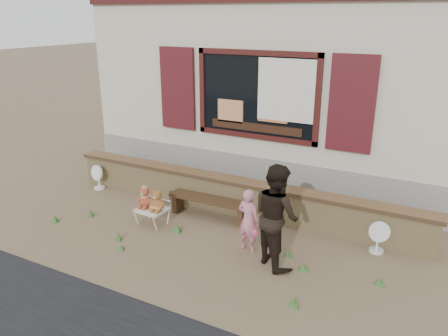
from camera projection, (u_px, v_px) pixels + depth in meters
The scene contains 12 objects.
ground at pixel (208, 234), 7.41m from camera, with size 80.00×80.00×0.00m, color brown.
shopfront at pixel (299, 81), 10.49m from camera, with size 8.04×5.13×4.00m.
brick_wall at pixel (234, 195), 8.13m from camera, with size 7.10×0.36×0.67m.
bench at pixel (209, 203), 7.91m from camera, with size 1.53×0.36×0.39m.
folding_chair at pixel (152, 210), 7.66m from camera, with size 0.52×0.46×0.31m.
teddy_bear_left at pixel (145, 197), 7.65m from camera, with size 0.29×0.25×0.39m, color brown, non-canonical shape.
teddy_bear_right at pixel (158, 200), 7.52m from camera, with size 0.29×0.25×0.39m, color brown, non-canonical shape.
child at pixel (249, 220), 6.74m from camera, with size 0.38×0.25×1.03m, color pink.
adult at pixel (276, 216), 6.29m from camera, with size 0.76×0.59×1.56m, color black.
fan_left at pixel (99, 177), 9.25m from camera, with size 0.34×0.22×0.53m.
fan_right at pixel (378, 237), 6.77m from camera, with size 0.34×0.23×0.53m.
grass_tufts at pixel (184, 242), 7.01m from camera, with size 5.64×1.24×0.16m.
Camera 1 is at (3.31, -5.73, 3.52)m, focal length 35.00 mm.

